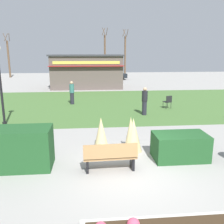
# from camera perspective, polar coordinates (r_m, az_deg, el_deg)

# --- Properties ---
(ground_plane) EXTENTS (80.00, 80.00, 0.00)m
(ground_plane) POSITION_cam_1_polar(r_m,az_deg,el_deg) (8.01, 4.80, -13.85)
(ground_plane) COLOR #999691
(lawn_patch) EXTENTS (36.00, 12.00, 0.01)m
(lawn_patch) POSITION_cam_1_polar(r_m,az_deg,el_deg) (18.26, -1.12, 1.99)
(lawn_patch) COLOR #446B33
(lawn_patch) RESTS_ON ground_plane
(park_bench) EXTENTS (1.72, 0.58, 0.95)m
(park_bench) POSITION_cam_1_polar(r_m,az_deg,el_deg) (7.90, -0.42, -10.33)
(park_bench) COLOR #9E7547
(park_bench) RESTS_ON ground_plane
(hedge_left) EXTENTS (2.46, 1.10, 1.35)m
(hedge_left) POSITION_cam_1_polar(r_m,az_deg,el_deg) (8.63, -22.00, -7.87)
(hedge_left) COLOR #1E4C23
(hedge_left) RESTS_ON ground_plane
(hedge_right) EXTENTS (1.87, 1.10, 0.92)m
(hedge_right) POSITION_cam_1_polar(r_m,az_deg,el_deg) (9.09, 15.52, -7.71)
(hedge_right) COLOR #1E4C23
(hedge_right) RESTS_ON ground_plane
(ornamental_grass_behind_left) EXTENTS (0.60, 0.60, 1.29)m
(ornamental_grass_behind_left) POSITION_cam_1_polar(r_m,az_deg,el_deg) (9.51, -2.56, -5.05)
(ornamental_grass_behind_left) COLOR #D1BC7F
(ornamental_grass_behind_left) RESTS_ON ground_plane
(ornamental_grass_behind_right) EXTENTS (0.52, 0.52, 1.36)m
(ornamental_grass_behind_right) POSITION_cam_1_polar(r_m,az_deg,el_deg) (9.37, 4.35, -5.15)
(ornamental_grass_behind_right) COLOR #D1BC7F
(ornamental_grass_behind_right) RESTS_ON ground_plane
(ornamental_grass_behind_center) EXTENTS (0.69, 0.69, 1.31)m
(ornamental_grass_behind_center) POSITION_cam_1_polar(r_m,az_deg,el_deg) (9.37, 4.94, -5.33)
(ornamental_grass_behind_center) COLOR #D1BC7F
(ornamental_grass_behind_center) RESTS_ON ground_plane
(lamppost_mid) EXTENTS (0.36, 0.36, 4.09)m
(lamppost_mid) POSITION_cam_1_polar(r_m,az_deg,el_deg) (13.47, -24.67, 7.68)
(lamppost_mid) COLOR black
(lamppost_mid) RESTS_ON ground_plane
(food_kiosk) EXTENTS (7.61, 4.36, 3.49)m
(food_kiosk) POSITION_cam_1_polar(r_m,az_deg,el_deg) (26.68, -5.87, 9.42)
(food_kiosk) COLOR #594C47
(food_kiosk) RESTS_ON ground_plane
(cafe_chair_east) EXTENTS (0.55, 0.55, 0.89)m
(cafe_chair_east) POSITION_cam_1_polar(r_m,az_deg,el_deg) (16.94, 12.89, 2.54)
(cafe_chair_east) COLOR black
(cafe_chair_east) RESTS_ON ground_plane
(person_strolling) EXTENTS (0.34, 0.34, 1.69)m
(person_strolling) POSITION_cam_1_polar(r_m,az_deg,el_deg) (18.13, -9.31, 4.48)
(person_strolling) COLOR #23232D
(person_strolling) RESTS_ON ground_plane
(person_standing) EXTENTS (0.34, 0.34, 1.69)m
(person_standing) POSITION_cam_1_polar(r_m,az_deg,el_deg) (14.88, 7.58, 2.56)
(person_standing) COLOR #23232D
(person_standing) RESTS_ON ground_plane
(parked_car_west_slot) EXTENTS (4.21, 2.07, 1.20)m
(parked_car_west_slot) POSITION_cam_1_polar(r_m,az_deg,el_deg) (34.67, -9.53, 8.42)
(parked_car_west_slot) COLOR navy
(parked_car_west_slot) RESTS_ON ground_plane
(parked_car_center_slot) EXTENTS (4.32, 2.28, 1.20)m
(parked_car_center_slot) POSITION_cam_1_polar(r_m,az_deg,el_deg) (34.71, -0.21, 8.61)
(parked_car_center_slot) COLOR black
(parked_car_center_slot) RESTS_ON ground_plane
(tree_left_bg) EXTENTS (0.91, 0.96, 6.46)m
(tree_left_bg) POSITION_cam_1_polar(r_m,az_deg,el_deg) (40.68, -22.91, 11.44)
(tree_left_bg) COLOR brown
(tree_left_bg) RESTS_ON ground_plane
(tree_right_bg) EXTENTS (0.91, 0.96, 7.30)m
(tree_right_bg) POSITION_cam_1_polar(r_m,az_deg,el_deg) (40.63, 3.06, 13.05)
(tree_right_bg) COLOR brown
(tree_right_bg) RESTS_ON ground_plane
(tree_center_bg) EXTENTS (0.91, 0.96, 7.44)m
(tree_center_bg) POSITION_cam_1_polar(r_m,az_deg,el_deg) (39.79, -1.66, 13.15)
(tree_center_bg) COLOR brown
(tree_center_bg) RESTS_ON ground_plane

